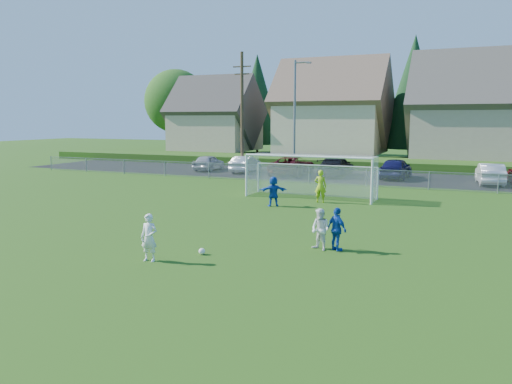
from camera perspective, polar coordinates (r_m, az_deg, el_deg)
ground at (r=14.88m, az=-12.50°, el=-9.49°), size 160.00×160.00×0.00m
asphalt_lot at (r=40.07m, az=11.15°, el=1.75°), size 60.00×60.00×0.00m
grass_embankment at (r=47.36m, az=13.11°, el=3.17°), size 70.00×6.00×0.80m
soccer_ball at (r=16.93m, az=-6.21°, el=-6.76°), size 0.22×0.22×0.22m
player_white_a at (r=16.28m, az=-12.12°, el=-5.12°), size 0.59×0.42×1.54m
player_white_b at (r=17.41m, az=7.37°, el=-4.27°), size 0.87×0.79×1.45m
player_blue_a at (r=17.39m, az=9.23°, el=-4.22°), size 0.94×0.80×1.51m
player_blue_b at (r=25.91m, az=2.00°, el=0.08°), size 1.50×1.10×1.57m
goalkeeper at (r=27.26m, az=7.38°, el=0.66°), size 0.68×0.48×1.78m
car_a at (r=44.22m, az=-5.45°, el=3.37°), size 1.89×4.14×1.38m
car_b at (r=42.49m, az=-1.23°, el=3.20°), size 1.75×4.26×1.37m
car_c at (r=40.42m, az=4.16°, el=3.01°), size 2.51×5.42×1.50m
car_d at (r=40.18m, az=9.09°, el=2.90°), size 2.36×5.34×1.52m
car_e at (r=39.35m, az=15.68°, el=2.63°), size 2.13×4.74×1.58m
car_f at (r=38.16m, az=25.18°, el=1.88°), size 1.95×4.56×1.46m
soccer_goal at (r=28.87m, az=6.36°, el=2.58°), size 7.42×1.90×2.50m
chainlink_fence at (r=34.68m, az=9.23°, el=1.82°), size 52.06×0.06×1.20m
streetlight at (r=39.57m, az=4.50°, el=8.81°), size 1.38×0.18×9.00m
utility_pole at (r=42.40m, az=-1.60°, el=9.22°), size 1.60×0.26×10.00m
houses_row at (r=54.34m, az=16.89°, el=10.99°), size 53.90×11.45×13.27m
tree_row at (r=60.65m, az=16.69°, el=10.28°), size 65.98×12.36×13.80m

